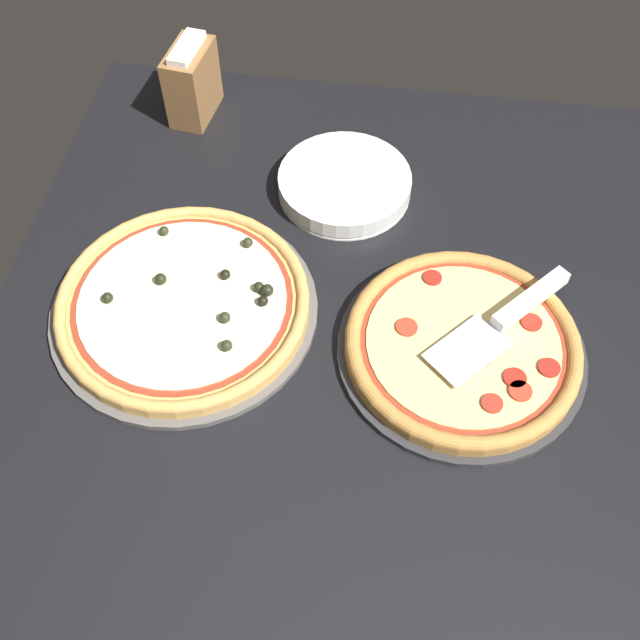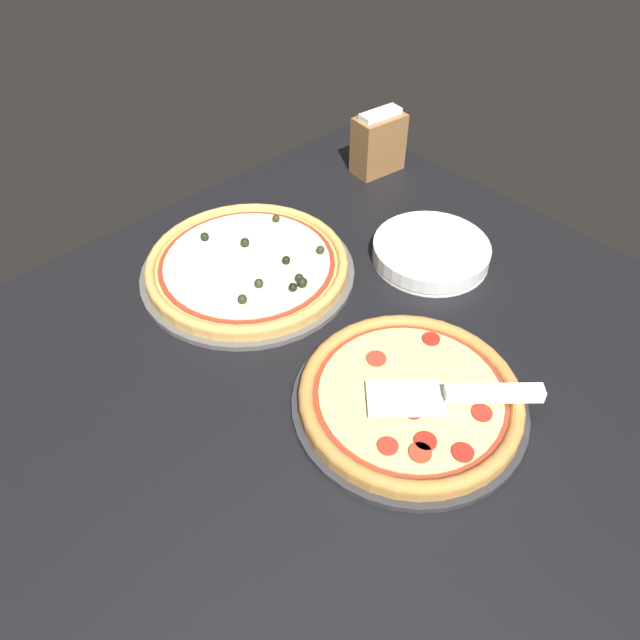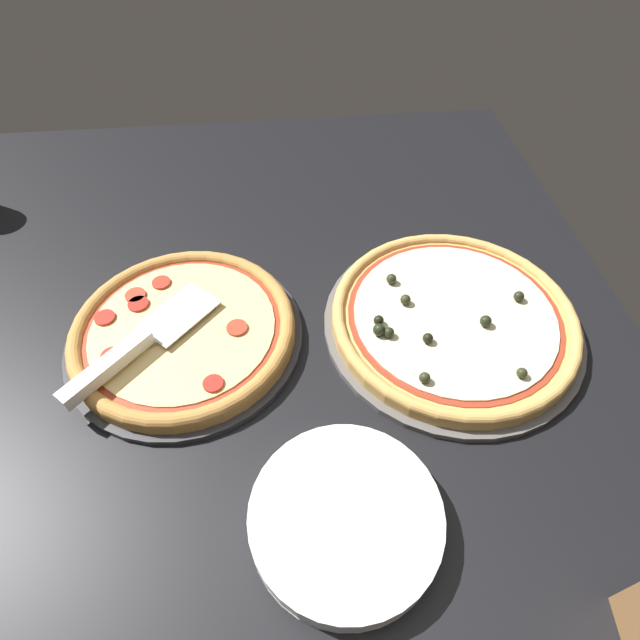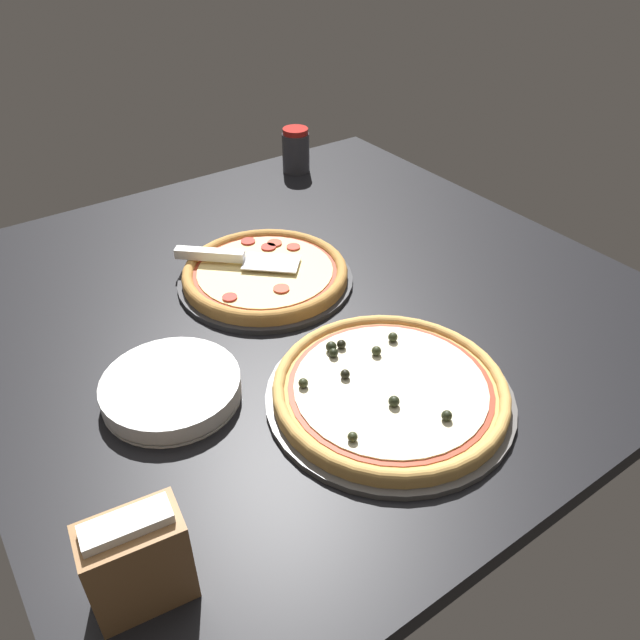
% 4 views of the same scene
% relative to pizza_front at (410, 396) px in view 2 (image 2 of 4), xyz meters
% --- Properties ---
extents(ground_plane, '(1.22, 1.23, 0.04)m').
position_rel_pizza_front_xyz_m(ground_plane, '(-0.04, 0.07, -0.04)').
color(ground_plane, black).
extents(pizza_pan_front, '(0.35, 0.35, 0.01)m').
position_rel_pizza_front_xyz_m(pizza_pan_front, '(0.00, 0.00, -0.02)').
color(pizza_pan_front, '#2D2D30').
rests_on(pizza_pan_front, ground_plane).
extents(pizza_front, '(0.33, 0.33, 0.03)m').
position_rel_pizza_front_xyz_m(pizza_front, '(0.00, 0.00, 0.00)').
color(pizza_front, '#B77F3D').
rests_on(pizza_front, pizza_pan_front).
extents(pizza_pan_back, '(0.39, 0.39, 0.01)m').
position_rel_pizza_front_xyz_m(pizza_pan_back, '(0.02, 0.40, -0.02)').
color(pizza_pan_back, '#565451').
rests_on(pizza_pan_back, ground_plane).
extents(pizza_back, '(0.37, 0.37, 0.04)m').
position_rel_pizza_front_xyz_m(pizza_back, '(0.02, 0.40, 0.00)').
color(pizza_back, tan).
rests_on(pizza_back, pizza_pan_back).
extents(serving_spatula, '(0.21, 0.20, 0.02)m').
position_rel_pizza_front_xyz_m(serving_spatula, '(0.05, -0.07, 0.02)').
color(serving_spatula, silver).
rests_on(serving_spatula, pizza_front).
extents(plate_stack, '(0.22, 0.22, 0.04)m').
position_rel_pizza_front_xyz_m(plate_stack, '(0.29, 0.20, -0.01)').
color(plate_stack, white).
rests_on(plate_stack, ground_plane).
extents(napkin_holder, '(0.12, 0.08, 0.14)m').
position_rel_pizza_front_xyz_m(napkin_holder, '(0.45, 0.49, 0.04)').
color(napkin_holder, olive).
rests_on(napkin_holder, ground_plane).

